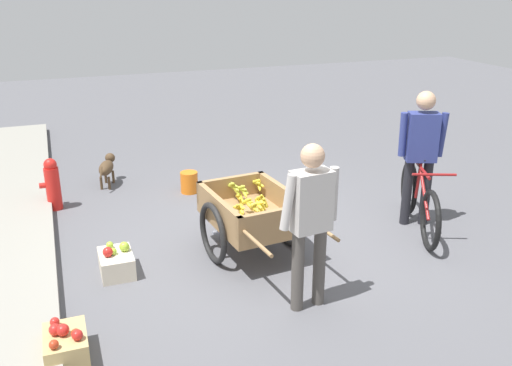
% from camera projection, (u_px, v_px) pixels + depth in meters
% --- Properties ---
extents(ground_plane, '(24.00, 24.00, 0.00)m').
position_uv_depth(ground_plane, '(259.00, 244.00, 6.17)').
color(ground_plane, '#56565B').
extents(fruit_cart, '(1.72, 1.00, 0.72)m').
position_uv_depth(fruit_cart, '(252.00, 215.00, 5.84)').
color(fruit_cart, '#937047').
rests_on(fruit_cart, ground).
extents(vendor_person, '(0.23, 0.55, 1.51)m').
position_uv_depth(vendor_person, '(311.00, 214.00, 4.71)').
color(vendor_person, '#4C4742').
rests_on(vendor_person, ground).
extents(bicycle, '(1.56, 0.72, 0.85)m').
position_uv_depth(bicycle, '(419.00, 201.00, 6.43)').
color(bicycle, black).
rests_on(bicycle, ground).
extents(cyclist_person, '(0.31, 0.51, 1.59)m').
position_uv_depth(cyclist_person, '(421.00, 147.00, 6.36)').
color(cyclist_person, black).
rests_on(cyclist_person, ground).
extents(dog, '(0.65, 0.31, 0.40)m').
position_uv_depth(dog, '(107.00, 167.00, 7.83)').
color(dog, '#4C3823').
rests_on(dog, ground).
extents(fire_hydrant, '(0.25, 0.25, 0.67)m').
position_uv_depth(fire_hydrant, '(53.00, 184.00, 7.00)').
color(fire_hydrant, red).
rests_on(fire_hydrant, ground).
extents(plastic_bucket, '(0.24, 0.24, 0.29)m').
position_uv_depth(plastic_bucket, '(189.00, 182.00, 7.61)').
color(plastic_bucket, orange).
rests_on(plastic_bucket, ground).
extents(apple_crate, '(0.44, 0.32, 0.32)m').
position_uv_depth(apple_crate, '(117.00, 262.00, 5.52)').
color(apple_crate, beige).
rests_on(apple_crate, ground).
extents(mixed_fruit_crate, '(0.44, 0.32, 0.32)m').
position_uv_depth(mixed_fruit_crate, '(66.00, 345.00, 4.28)').
color(mixed_fruit_crate, tan).
rests_on(mixed_fruit_crate, ground).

